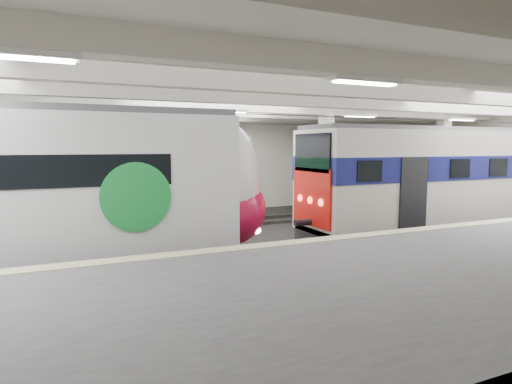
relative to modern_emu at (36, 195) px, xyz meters
name	(u,v)px	position (x,y,z in m)	size (l,w,h in m)	color
station_hall	(271,160)	(6.27, -1.74, 0.93)	(36.00, 24.00, 5.75)	black
modern_emu	(36,195)	(0.00, 0.00, 0.00)	(14.77, 3.05, 4.72)	white
older_rer	(447,178)	(15.31, 0.00, -0.01)	(13.32, 2.94, 4.40)	beige
far_train	(90,182)	(1.62, 5.50, -0.13)	(13.13, 2.72, 4.22)	white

